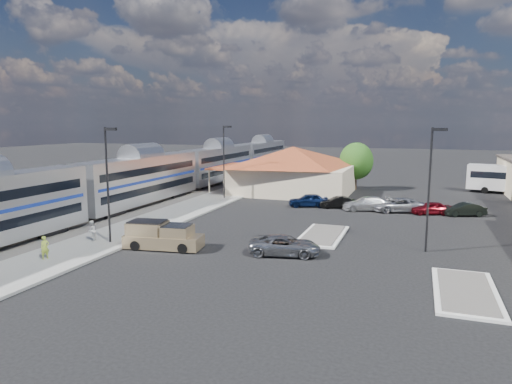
% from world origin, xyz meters
% --- Properties ---
extents(ground, '(280.00, 280.00, 0.00)m').
position_xyz_m(ground, '(0.00, 0.00, 0.00)').
color(ground, black).
rests_on(ground, ground).
extents(railbed, '(16.00, 100.00, 0.12)m').
position_xyz_m(railbed, '(-21.00, 8.00, 0.06)').
color(railbed, '#4C4944').
rests_on(railbed, ground).
extents(platform, '(5.50, 92.00, 0.18)m').
position_xyz_m(platform, '(-12.00, 6.00, 0.09)').
color(platform, gray).
rests_on(platform, ground).
extents(passenger_train, '(3.00, 104.00, 5.55)m').
position_xyz_m(passenger_train, '(-18.00, 9.16, 2.87)').
color(passenger_train, silver).
rests_on(passenger_train, ground).
extents(freight_cars, '(2.80, 46.00, 4.00)m').
position_xyz_m(freight_cars, '(-24.00, 2.41, 1.93)').
color(freight_cars, black).
rests_on(freight_cars, ground).
extents(station_depot, '(18.35, 12.24, 6.20)m').
position_xyz_m(station_depot, '(-4.56, 24.00, 3.13)').
color(station_depot, '#C2B18E').
rests_on(station_depot, ground).
extents(traffic_island_south, '(3.30, 7.50, 0.21)m').
position_xyz_m(traffic_island_south, '(4.00, 2.00, 0.10)').
color(traffic_island_south, silver).
rests_on(traffic_island_south, ground).
extents(traffic_island_north, '(3.30, 7.50, 0.21)m').
position_xyz_m(traffic_island_north, '(14.00, -8.00, 0.10)').
color(traffic_island_north, silver).
rests_on(traffic_island_north, ground).
extents(lamp_plat_s, '(1.08, 0.25, 9.00)m').
position_xyz_m(lamp_plat_s, '(-10.90, -6.00, 5.34)').
color(lamp_plat_s, black).
rests_on(lamp_plat_s, ground).
extents(lamp_plat_n, '(1.08, 0.25, 9.00)m').
position_xyz_m(lamp_plat_n, '(-10.90, 16.00, 5.34)').
color(lamp_plat_n, black).
rests_on(lamp_plat_n, ground).
extents(lamp_lot, '(1.08, 0.25, 9.00)m').
position_xyz_m(lamp_lot, '(12.10, 0.00, 5.34)').
color(lamp_lot, black).
rests_on(lamp_lot, ground).
extents(tree_depot, '(4.71, 4.71, 6.63)m').
position_xyz_m(tree_depot, '(3.00, 30.00, 4.02)').
color(tree_depot, '#382314').
rests_on(tree_depot, ground).
extents(pickup_truck, '(5.98, 2.88, 1.98)m').
position_xyz_m(pickup_truck, '(-6.42, -5.70, 0.94)').
color(pickup_truck, tan).
rests_on(pickup_truck, ground).
extents(suv, '(5.43, 3.28, 1.41)m').
position_xyz_m(suv, '(2.54, -4.27, 0.70)').
color(suv, gray).
rests_on(suv, ground).
extents(person_a, '(0.57, 0.68, 1.59)m').
position_xyz_m(person_a, '(-12.30, -11.21, 0.98)').
color(person_a, '#B1CD40').
rests_on(person_a, platform).
extents(person_b, '(0.85, 0.95, 1.61)m').
position_xyz_m(person_b, '(-12.55, -6.20, 0.98)').
color(person_b, silver).
rests_on(person_b, platform).
extents(parked_car_a, '(4.74, 3.11, 1.50)m').
position_xyz_m(parked_car_a, '(-0.21, 14.74, 0.75)').
color(parked_car_a, '#0D1D44').
rests_on(parked_car_a, ground).
extents(parked_car_b, '(4.13, 2.37, 1.29)m').
position_xyz_m(parked_car_b, '(2.99, 15.04, 0.64)').
color(parked_car_b, black).
rests_on(parked_car_b, ground).
extents(parked_car_c, '(5.55, 3.70, 1.49)m').
position_xyz_m(parked_car_c, '(6.19, 14.74, 0.75)').
color(parked_car_c, silver).
rests_on(parked_car_c, ground).
extents(parked_car_d, '(5.87, 4.03, 1.49)m').
position_xyz_m(parked_car_d, '(9.39, 15.04, 0.75)').
color(parked_car_d, '#95979D').
rests_on(parked_car_d, ground).
extents(parked_car_e, '(4.21, 2.76, 1.33)m').
position_xyz_m(parked_car_e, '(12.59, 14.74, 0.67)').
color(parked_car_e, maroon).
rests_on(parked_car_e, ground).
extents(parked_car_f, '(4.30, 2.72, 1.34)m').
position_xyz_m(parked_car_f, '(15.79, 15.04, 0.67)').
color(parked_car_f, black).
rests_on(parked_car_f, ground).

